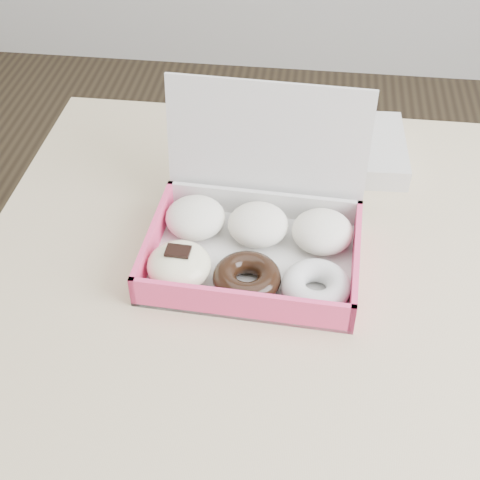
# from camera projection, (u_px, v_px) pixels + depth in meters

# --- Properties ---
(table) EXTENTS (1.20, 0.80, 0.75)m
(table) POSITION_uv_depth(u_px,v_px,m) (378.00, 299.00, 1.02)
(table) COLOR tan
(table) RESTS_ON ground
(donut_box) EXTENTS (0.31, 0.26, 0.22)m
(donut_box) POSITION_uv_depth(u_px,v_px,m) (253.00, 237.00, 0.96)
(donut_box) COLOR silver
(donut_box) RESTS_ON table
(newspapers) EXTENTS (0.24, 0.20, 0.04)m
(newspapers) POSITION_uv_depth(u_px,v_px,m) (336.00, 147.00, 1.16)
(newspapers) COLOR silver
(newspapers) RESTS_ON table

